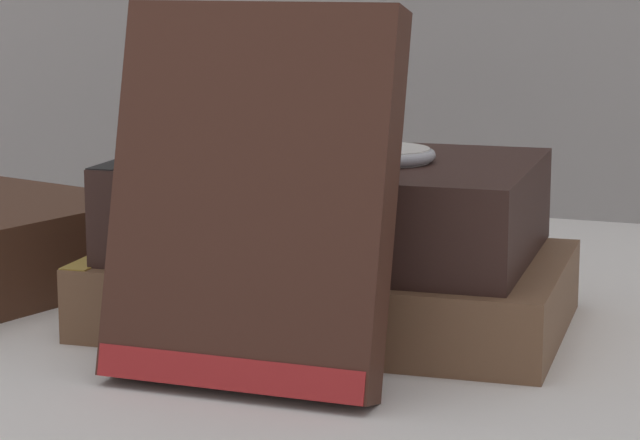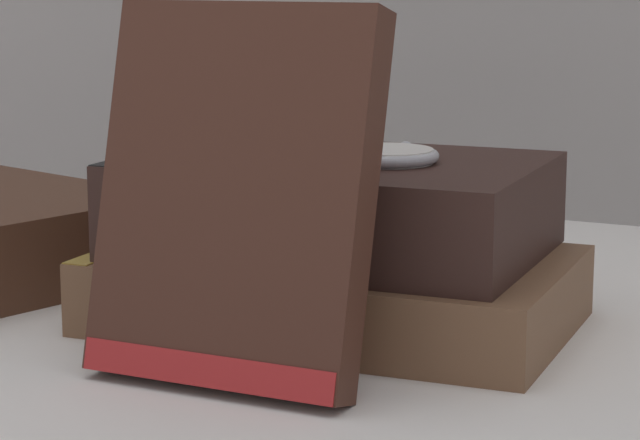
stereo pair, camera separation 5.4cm
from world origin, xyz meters
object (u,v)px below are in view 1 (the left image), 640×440
(reading_glasses, at_px, (290,256))
(book_flat_top, at_px, (319,205))
(book_flat_bottom, at_px, (321,289))
(pocket_watch, at_px, (383,155))
(book_leaning_front, at_px, (250,211))

(reading_glasses, bearing_deg, book_flat_top, -59.40)
(reading_glasses, bearing_deg, book_flat_bottom, -59.52)
(book_flat_bottom, height_order, pocket_watch, pocket_watch)
(book_leaning_front, relative_size, reading_glasses, 1.28)
(book_flat_top, distance_m, book_leaning_front, 0.09)
(book_flat_bottom, height_order, book_leaning_front, book_leaning_front)
(book_flat_bottom, relative_size, book_leaning_front, 1.45)
(book_flat_bottom, distance_m, reading_glasses, 0.13)
(book_leaning_front, height_order, reading_glasses, book_leaning_front)
(book_flat_top, height_order, book_leaning_front, book_leaning_front)
(pocket_watch, bearing_deg, reading_glasses, 127.67)
(book_flat_top, relative_size, reading_glasses, 1.63)
(book_leaning_front, xyz_separation_m, reading_glasses, (-0.06, 0.20, -0.06))
(book_flat_bottom, distance_m, pocket_watch, 0.07)
(pocket_watch, bearing_deg, book_flat_top, 178.49)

